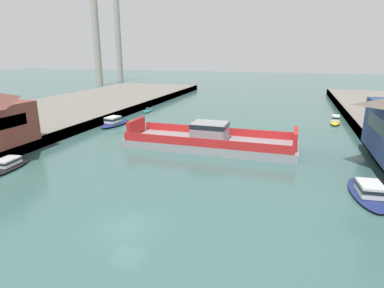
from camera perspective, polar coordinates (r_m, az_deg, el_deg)
ground_plane at (r=25.17m, az=-11.58°, el=-14.33°), size 400.00×400.00×0.00m
chain_ferry at (r=43.51m, az=3.15°, el=0.63°), size 23.04×7.07×3.54m
moored_boat_near_left at (r=64.23m, az=24.13°, el=3.82°), size 2.44×5.93×1.60m
moored_boat_near_right at (r=58.95m, az=-13.61°, el=3.81°), size 3.22×7.85×1.64m
moored_boat_mid_left at (r=41.12m, az=-30.17°, el=-3.41°), size 3.08×7.52×1.21m
moored_boat_mid_right at (r=71.81m, az=-7.85°, el=5.90°), size 2.29×5.15×0.87m
moored_boat_far_left at (r=33.06m, az=28.80°, el=-7.41°), size 3.36×8.00×1.50m
smokestack_distant_a at (r=155.50m, az=-13.01°, el=18.32°), size 2.77×2.77×37.92m
smokestack_distant_b at (r=135.87m, az=-16.66°, el=18.04°), size 2.88×2.88×35.93m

